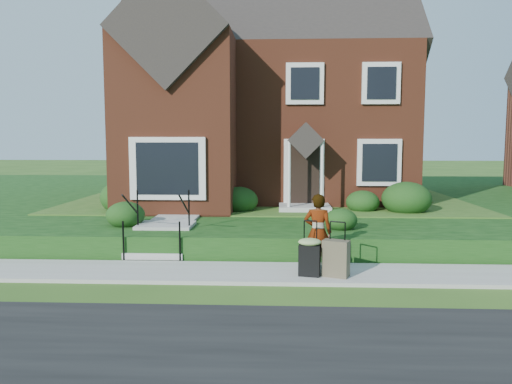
# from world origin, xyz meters

# --- Properties ---
(ground) EXTENTS (120.00, 120.00, 0.00)m
(ground) POSITION_xyz_m (0.00, 0.00, 0.00)
(ground) COLOR #2D5119
(ground) RESTS_ON ground
(sidewalk) EXTENTS (60.00, 1.60, 0.08)m
(sidewalk) POSITION_xyz_m (0.00, 0.00, 0.04)
(sidewalk) COLOR #9E9B93
(sidewalk) RESTS_ON ground
(terrace) EXTENTS (44.00, 20.00, 0.60)m
(terrace) POSITION_xyz_m (4.00, 10.90, 0.30)
(terrace) COLOR #0F350E
(terrace) RESTS_ON ground
(walkway) EXTENTS (1.20, 6.00, 0.06)m
(walkway) POSITION_xyz_m (-2.50, 5.00, 0.63)
(walkway) COLOR #9E9B93
(walkway) RESTS_ON terrace
(main_house) EXTENTS (10.40, 10.20, 9.40)m
(main_house) POSITION_xyz_m (-0.21, 9.61, 5.26)
(main_house) COLOR brown
(main_house) RESTS_ON terrace
(front_steps) EXTENTS (1.40, 2.02, 1.50)m
(front_steps) POSITION_xyz_m (-2.50, 1.84, 0.47)
(front_steps) COLOR #9E9B93
(front_steps) RESTS_ON ground
(foundation_shrubs) EXTENTS (10.25, 4.16, 1.11)m
(foundation_shrubs) POSITION_xyz_m (-0.28, 4.82, 1.08)
(foundation_shrubs) COLOR #10340F
(foundation_shrubs) RESTS_ON terrace
(woman) EXTENTS (0.66, 0.50, 1.62)m
(woman) POSITION_xyz_m (1.22, 0.20, 0.89)
(woman) COLOR #999999
(woman) RESTS_ON sidewalk
(suitcase_black) EXTENTS (0.54, 0.47, 1.13)m
(suitcase_black) POSITION_xyz_m (1.02, -0.31, 0.52)
(suitcase_black) COLOR black
(suitcase_black) RESTS_ON sidewalk
(suitcase_olive) EXTENTS (0.58, 0.46, 1.11)m
(suitcase_olive) POSITION_xyz_m (1.55, -0.33, 0.45)
(suitcase_olive) COLOR brown
(suitcase_olive) RESTS_ON sidewalk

